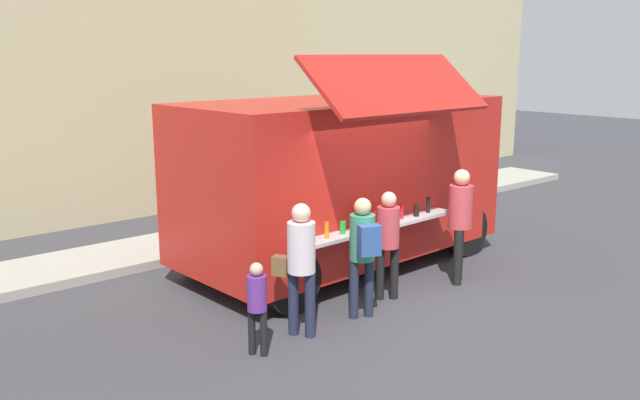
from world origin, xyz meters
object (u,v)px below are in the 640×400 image
at_px(food_truck_main, 342,176).
at_px(child_near_queue, 257,300).
at_px(customer_front_ordering, 388,236).
at_px(customer_extra_browsing, 460,216).
at_px(customer_mid_with_backpack, 363,246).
at_px(customer_rear_waiting, 300,258).
at_px(trash_bin, 401,187).

bearing_deg(food_truck_main, child_near_queue, -149.98).
xyz_separation_m(customer_front_ordering, customer_extra_browsing, (1.37, -0.21, 0.12)).
xyz_separation_m(food_truck_main, customer_extra_browsing, (0.78, -1.84, -0.45)).
height_order(customer_mid_with_backpack, child_near_queue, customer_mid_with_backpack).
relative_size(food_truck_main, customer_front_ordering, 3.46).
distance_m(food_truck_main, customer_front_ordering, 1.83).
relative_size(customer_extra_browsing, child_near_queue, 1.57).
bearing_deg(customer_extra_browsing, customer_front_ordering, 46.61).
distance_m(customer_front_ordering, customer_mid_with_backpack, 0.83).
bearing_deg(food_truck_main, customer_rear_waiting, -144.28).
bearing_deg(child_near_queue, customer_mid_with_backpack, -31.79).
relative_size(food_truck_main, customer_mid_with_backpack, 3.33).
xyz_separation_m(customer_mid_with_backpack, child_near_queue, (-1.73, -0.02, -0.33)).
bearing_deg(food_truck_main, customer_front_ordering, -111.92).
height_order(trash_bin, customer_mid_with_backpack, customer_mid_with_backpack).
xyz_separation_m(food_truck_main, trash_bin, (3.96, 2.32, -1.06)).
relative_size(trash_bin, customer_mid_with_backpack, 0.56).
xyz_separation_m(food_truck_main, customer_front_ordering, (-0.59, -1.63, -0.57)).
relative_size(trash_bin, customer_extra_browsing, 0.52).
bearing_deg(customer_extra_browsing, food_truck_main, -11.80).
bearing_deg(customer_mid_with_backpack, customer_front_ordering, -45.85).
height_order(customer_front_ordering, customer_extra_browsing, customer_extra_browsing).
relative_size(customer_rear_waiting, child_near_queue, 1.50).
xyz_separation_m(trash_bin, customer_mid_with_backpack, (-5.33, -4.25, 0.55)).
bearing_deg(customer_rear_waiting, customer_front_ordering, -22.88).
bearing_deg(customer_extra_browsing, child_near_queue, 56.65).
relative_size(food_truck_main, customer_rear_waiting, 3.21).
xyz_separation_m(trash_bin, child_near_queue, (-7.06, -4.26, 0.22)).
bearing_deg(customer_front_ordering, customer_rear_waiting, 129.91).
bearing_deg(customer_front_ordering, trash_bin, -15.35).
bearing_deg(customer_front_ordering, food_truck_main, 13.68).
bearing_deg(child_near_queue, trash_bin, -1.21).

